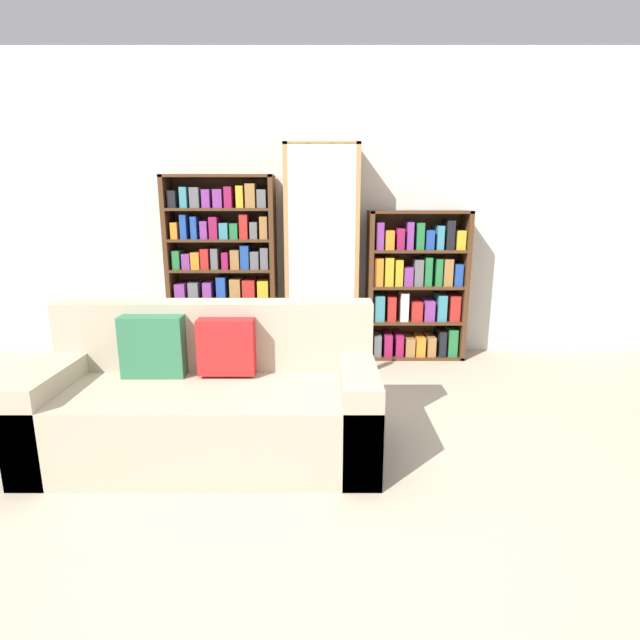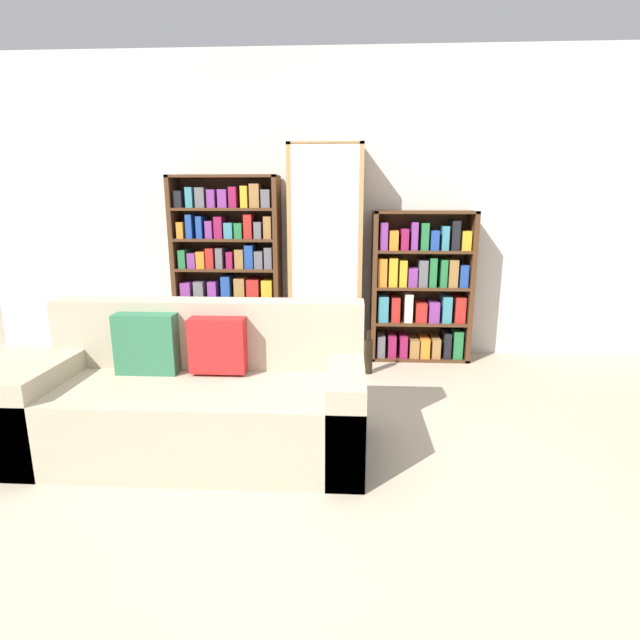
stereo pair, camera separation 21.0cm
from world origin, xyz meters
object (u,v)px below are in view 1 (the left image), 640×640
at_px(bookshelf_left, 221,272).
at_px(display_cabinet, 320,256).
at_px(wine_bottle, 365,355).
at_px(couch, 207,402).
at_px(bookshelf_right, 414,288).

xyz_separation_m(bookshelf_left, display_cabinet, (0.89, -0.02, 0.14)).
bearing_deg(wine_bottle, couch, -127.58).
xyz_separation_m(bookshelf_left, bookshelf_right, (1.75, -0.00, -0.15)).
height_order(display_cabinet, wine_bottle, display_cabinet).
distance_m(bookshelf_left, wine_bottle, 1.49).
bearing_deg(display_cabinet, wine_bottle, -49.63).
bearing_deg(couch, wine_bottle, 52.42).
height_order(couch, bookshelf_left, bookshelf_left).
bearing_deg(couch, display_cabinet, 69.91).
xyz_separation_m(display_cabinet, bookshelf_right, (0.86, 0.02, -0.29)).
height_order(display_cabinet, bookshelf_right, display_cabinet).
distance_m(bookshelf_left, display_cabinet, 0.90).
distance_m(couch, bookshelf_right, 2.38).
distance_m(couch, bookshelf_left, 1.89).
bearing_deg(bookshelf_right, bookshelf_left, 179.99).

